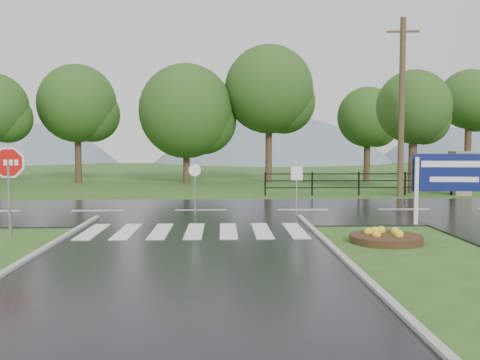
{
  "coord_description": "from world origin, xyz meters",
  "views": [
    {
      "loc": [
        0.8,
        -10.72,
        2.67
      ],
      "look_at": [
        1.38,
        6.0,
        1.5
      ],
      "focal_mm": 40.0,
      "sensor_mm": 36.0,
      "label": 1
    }
  ],
  "objects": [
    {
      "name": "stop_sign",
      "position": [
        -5.17,
        4.44,
        1.89
      ],
      "size": [
        1.21,
        0.09,
        2.72
      ],
      "color": "#939399",
      "rests_on": "ground"
    },
    {
      "name": "flower_bed",
      "position": [
        5.21,
        3.32,
        0.14
      ],
      "size": [
        1.93,
        1.93,
        0.39
      ],
      "color": "#332111",
      "rests_on": "ground"
    },
    {
      "name": "ground",
      "position": [
        0.0,
        0.0,
        0.0
      ],
      "size": [
        120.0,
        120.0,
        0.0
      ],
      "primitive_type": "plane",
      "color": "#2C531B",
      "rests_on": "ground"
    },
    {
      "name": "hills",
      "position": [
        3.49,
        65.0,
        -15.54
      ],
      "size": [
        102.0,
        48.0,
        48.0
      ],
      "color": "slate",
      "rests_on": "ground"
    },
    {
      "name": "crosswalk",
      "position": [
        0.0,
        5.0,
        0.06
      ],
      "size": [
        6.5,
        2.8,
        0.02
      ],
      "color": "silver",
      "rests_on": "ground"
    },
    {
      "name": "treeline",
      "position": [
        1.0,
        24.0,
        0.0
      ],
      "size": [
        83.2,
        5.2,
        10.0
      ],
      "color": "#224816",
      "rests_on": "ground"
    },
    {
      "name": "fence_west",
      "position": [
        7.75,
        16.0,
        0.72
      ],
      "size": [
        9.58,
        0.08,
        1.2
      ],
      "color": "black",
      "rests_on": "ground"
    },
    {
      "name": "main_road",
      "position": [
        0.0,
        10.0,
        0.0
      ],
      "size": [
        90.0,
        8.0,
        0.04
      ],
      "primitive_type": "cube",
      "color": "black",
      "rests_on": "ground"
    },
    {
      "name": "reg_sign_round",
      "position": [
        -0.17,
        8.56,
        1.24
      ],
      "size": [
        0.44,
        0.08,
        1.91
      ],
      "color": "#939399",
      "rests_on": "ground"
    },
    {
      "name": "utility_pole_east",
      "position": [
        9.69,
        15.5,
        4.46
      ],
      "size": [
        1.56,
        0.29,
        8.77
      ],
      "color": "#473523",
      "rests_on": "ground"
    },
    {
      "name": "estate_billboard",
      "position": [
        8.3,
        6.22,
        1.59
      ],
      "size": [
        2.64,
        0.34,
        2.32
      ],
      "color": "silver",
      "rests_on": "ground"
    },
    {
      "name": "curb_right",
      "position": [
        3.55,
        -4.0,
        0.0
      ],
      "size": [
        0.15,
        24.0,
        0.12
      ],
      "primitive_type": "cube",
      "color": "#A3A39B",
      "rests_on": "ground"
    },
    {
      "name": "pillar_west",
      "position": [
        13.0,
        16.0,
        1.18
      ],
      "size": [
        1.0,
        1.0,
        2.24
      ],
      "color": "gray",
      "rests_on": "ground"
    },
    {
      "name": "reg_sign_small",
      "position": [
        3.47,
        8.09,
        1.33
      ],
      "size": [
        0.41,
        0.1,
        1.84
      ],
      "color": "#939399",
      "rests_on": "ground"
    },
    {
      "name": "entrance_tree_left",
      "position": [
        11.02,
        17.5,
        4.53
      ],
      "size": [
        3.92,
        3.92,
        6.53
      ],
      "color": "#3D2B1C",
      "rests_on": "ground"
    }
  ]
}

